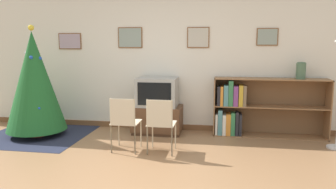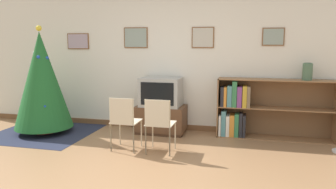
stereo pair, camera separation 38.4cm
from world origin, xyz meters
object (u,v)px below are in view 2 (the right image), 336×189
object	(u,v)px
tv_console	(161,119)
bookshelf	(253,109)
folding_chair_left	(124,120)
television	(161,92)
vase	(307,71)
christmas_tree	(42,80)
folding_chair_right	(159,122)

from	to	relation	value
tv_console	bookshelf	xyz separation A→B (m)	(1.61, 0.11, 0.24)
tv_console	folding_chair_left	bearing A→B (deg)	-103.84
folding_chair_left	bookshelf	size ratio (longest dim) A/B	0.43
television	vase	xyz separation A→B (m)	(2.44, 0.10, 0.41)
christmas_tree	folding_chair_left	xyz separation A→B (m)	(1.78, -0.59, -0.48)
christmas_tree	folding_chair_right	distance (m)	2.45
bookshelf	vase	bearing A→B (deg)	-0.65
tv_console	vase	xyz separation A→B (m)	(2.44, 0.10, 0.91)
christmas_tree	vase	distance (m)	4.54
tv_console	vase	size ratio (longest dim) A/B	3.09
folding_chair_left	folding_chair_right	bearing A→B (deg)	0.00
folding_chair_left	folding_chair_right	xyz separation A→B (m)	(0.55, 0.00, 0.00)
folding_chair_left	folding_chair_right	distance (m)	0.55
tv_console	folding_chair_left	xyz separation A→B (m)	(-0.27, -1.11, 0.22)
christmas_tree	tv_console	bearing A→B (deg)	14.07
television	bookshelf	size ratio (longest dim) A/B	0.37
television	christmas_tree	bearing A→B (deg)	-166.00
tv_console	folding_chair_left	distance (m)	1.16
television	tv_console	bearing A→B (deg)	90.00
television	folding_chair_left	distance (m)	1.17
television	folding_chair_right	xyz separation A→B (m)	(0.27, -1.11, -0.28)
folding_chair_left	vase	world-z (taller)	vase
tv_console	vase	bearing A→B (deg)	2.26
folding_chair_left	bookshelf	distance (m)	2.24
folding_chair_left	bookshelf	bearing A→B (deg)	32.86
television	bookshelf	bearing A→B (deg)	3.85
folding_chair_right	christmas_tree	bearing A→B (deg)	165.71
christmas_tree	folding_chair_right	xyz separation A→B (m)	(2.33, -0.59, -0.48)
folding_chair_left	vase	distance (m)	3.05
folding_chair_right	bookshelf	bearing A→B (deg)	42.32
tv_console	television	world-z (taller)	television
folding_chair_right	vase	bearing A→B (deg)	29.11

